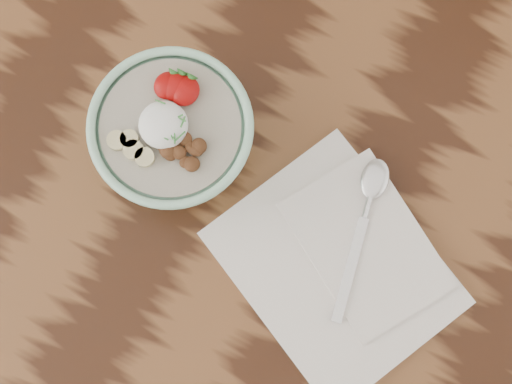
% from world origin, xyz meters
% --- Properties ---
extents(table, '(1.60, 0.90, 0.75)m').
position_xyz_m(table, '(0.00, 0.00, 0.66)').
color(table, black).
rests_on(table, ground).
extents(breakfast_bowl, '(0.18, 0.18, 0.12)m').
position_xyz_m(breakfast_bowl, '(-0.02, 0.07, 0.81)').
color(breakfast_bowl, '#A0D8B8').
rests_on(breakfast_bowl, table).
extents(napkin, '(0.32, 0.30, 0.02)m').
position_xyz_m(napkin, '(0.21, 0.03, 0.76)').
color(napkin, white).
rests_on(napkin, table).
extents(spoon, '(0.06, 0.19, 0.01)m').
position_xyz_m(spoon, '(0.21, 0.11, 0.77)').
color(spoon, silver).
rests_on(spoon, napkin).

